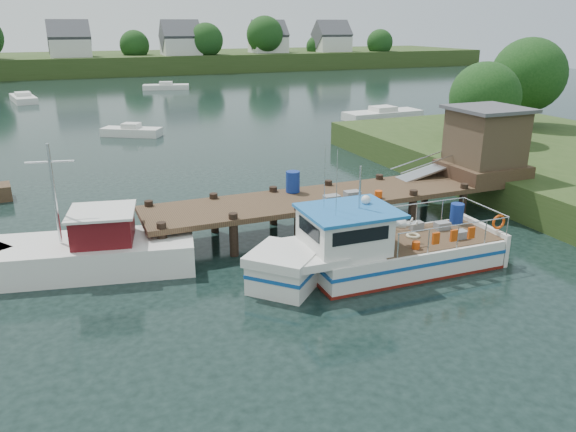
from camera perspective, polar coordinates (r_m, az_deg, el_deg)
name	(u,v)px	position (r m, az deg, el deg)	size (l,w,h in m)	color
ground_plane	(297,232)	(22.35, 0.90, -1.67)	(160.00, 160.00, 0.00)	black
far_shore	(102,59)	(102.07, -18.34, 14.86)	(140.00, 42.55, 9.22)	#30451C
dock	(437,163)	(24.90, 14.88, 5.25)	(16.60, 3.00, 4.78)	#463221
lobster_boat	(374,251)	(18.71, 8.71, -3.50)	(9.29, 2.84, 4.42)	silver
work_boat	(77,252)	(19.94, -20.65, -3.46)	(8.36, 3.83, 4.37)	silver
moored_far	(166,87)	(73.59, -12.29, 12.73)	(5.90, 3.23, 0.95)	silver
moored_b	(132,131)	(43.25, -15.60, 8.29)	(4.43, 3.48, 0.95)	silver
moored_c	(383,114)	(49.96, 9.60, 10.15)	(7.08, 2.77, 1.10)	silver
moored_d	(23,98)	(66.51, -25.29, 10.77)	(2.98, 6.26, 1.02)	silver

